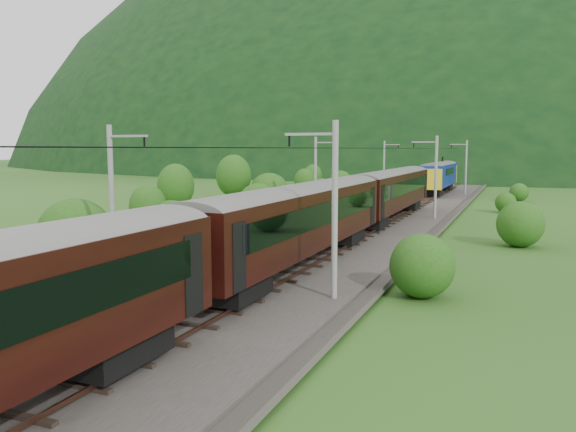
% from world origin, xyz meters
% --- Properties ---
extents(ground, '(600.00, 600.00, 0.00)m').
position_xyz_m(ground, '(0.00, 0.00, 0.00)').
color(ground, '#264916').
rests_on(ground, ground).
extents(railbed, '(14.00, 220.00, 0.30)m').
position_xyz_m(railbed, '(0.00, 10.00, 0.15)').
color(railbed, '#38332D').
rests_on(railbed, ground).
extents(track_left, '(2.40, 220.00, 0.27)m').
position_xyz_m(track_left, '(-2.40, 10.00, 0.37)').
color(track_left, brown).
rests_on(track_left, railbed).
extents(track_right, '(2.40, 220.00, 0.27)m').
position_xyz_m(track_right, '(2.40, 10.00, 0.37)').
color(track_right, brown).
rests_on(track_right, railbed).
extents(catenary_left, '(2.54, 192.28, 8.00)m').
position_xyz_m(catenary_left, '(-6.12, 32.00, 4.50)').
color(catenary_left, gray).
rests_on(catenary_left, railbed).
extents(catenary_right, '(2.54, 192.28, 8.00)m').
position_xyz_m(catenary_right, '(6.12, 32.00, 4.50)').
color(catenary_right, gray).
rests_on(catenary_right, railbed).
extents(overhead_wires, '(4.83, 198.00, 0.03)m').
position_xyz_m(overhead_wires, '(0.00, 10.00, 7.10)').
color(overhead_wires, black).
rests_on(overhead_wires, ground).
extents(mountain_main, '(504.00, 360.00, 244.00)m').
position_xyz_m(mountain_main, '(0.00, 260.00, 0.00)').
color(mountain_main, black).
rests_on(mountain_main, ground).
extents(mountain_ridge, '(336.00, 280.00, 132.00)m').
position_xyz_m(mountain_ridge, '(-120.00, 300.00, 0.00)').
color(mountain_ridge, black).
rests_on(mountain_ridge, ground).
extents(train, '(3.17, 152.29, 5.52)m').
position_xyz_m(train, '(2.40, -6.79, 3.72)').
color(train, black).
rests_on(train, ground).
extents(hazard_post_near, '(0.15, 0.15, 1.37)m').
position_xyz_m(hazard_post_near, '(-0.60, 26.50, 0.99)').
color(hazard_post_near, red).
rests_on(hazard_post_near, railbed).
extents(hazard_post_far, '(0.17, 0.17, 1.62)m').
position_xyz_m(hazard_post_far, '(0.35, 42.48, 1.11)').
color(hazard_post_far, red).
rests_on(hazard_post_far, railbed).
extents(signal, '(0.22, 0.22, 2.03)m').
position_xyz_m(signal, '(-3.17, 48.45, 1.49)').
color(signal, black).
rests_on(signal, railbed).
extents(vegetation_left, '(13.72, 141.84, 6.34)m').
position_xyz_m(vegetation_left, '(-14.46, 15.53, 2.45)').
color(vegetation_left, '#224F15').
rests_on(vegetation_left, ground).
extents(vegetation_right, '(7.46, 101.79, 2.99)m').
position_xyz_m(vegetation_right, '(12.74, 12.35, 1.28)').
color(vegetation_right, '#224F15').
rests_on(vegetation_right, ground).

